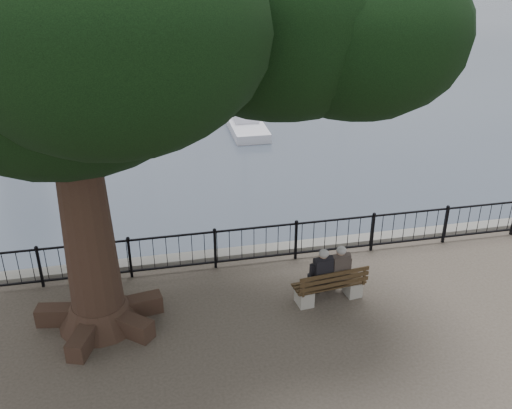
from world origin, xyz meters
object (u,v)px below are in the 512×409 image
object	(u,v)px
person_left	(320,276)
tree	(112,9)
bench	(330,289)
person_right	(337,272)

from	to	relation	value
person_left	tree	size ratio (longest dim) A/B	0.12
bench	tree	bearing A→B (deg)	174.98
bench	person_left	xyz separation A→B (m)	(-0.22, 0.07, 0.33)
person_left	person_right	bearing A→B (deg)	6.84
bench	person_right	size ratio (longest dim) A/B	1.23
bench	tree	xyz separation A→B (m)	(-4.04, 0.35, 5.93)
person_right	tree	bearing A→B (deg)	176.77
bench	tree	world-z (taller)	tree
bench	person_left	bearing A→B (deg)	162.96
person_right	bench	bearing A→B (deg)	-147.95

